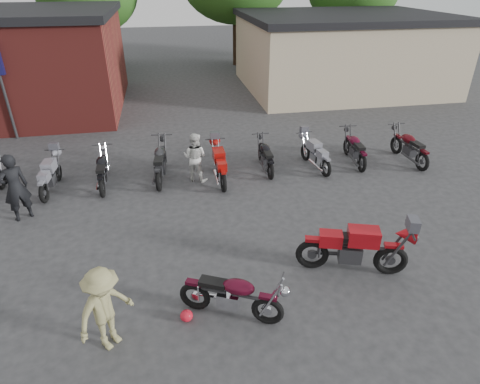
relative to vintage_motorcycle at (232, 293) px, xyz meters
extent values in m
plane|color=#2F2F31|center=(0.10, 0.57, -0.55)|extent=(90.00, 90.00, 0.00)
cube|color=tan|center=(8.60, 15.57, 1.20)|extent=(10.00, 8.00, 3.50)
ellipsoid|color=red|center=(-0.85, 0.05, -0.45)|extent=(0.30, 0.30, 0.22)
imported|color=black|center=(-4.75, 4.34, 0.34)|extent=(0.78, 0.72, 1.79)
imported|color=silver|center=(-0.15, 5.69, 0.20)|extent=(0.91, 0.84, 1.50)
imported|color=#948E5C|center=(-2.15, -0.23, 0.24)|extent=(1.16, 1.14, 1.60)
camera|label=1|loc=(-0.88, -5.35, 5.07)|focal=30.00mm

